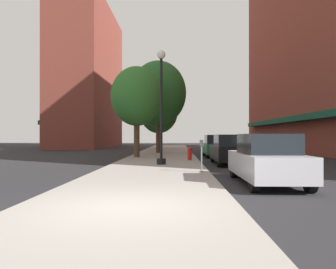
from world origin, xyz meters
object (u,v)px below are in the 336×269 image
car_black (230,150)px  fire_hydrant (190,153)px  lamppost (161,105)px  tree_mid (159,111)px  tree_far (158,93)px  car_green (216,146)px  parking_meter_near (201,152)px  tree_near (137,96)px  car_silver (266,160)px

car_black → fire_hydrant: bearing=144.0°
lamppost → tree_mid: 19.23m
lamppost → tree_far: tree_far is taller
tree_mid → car_black: size_ratio=1.56×
lamppost → car_green: size_ratio=1.37×
lamppost → parking_meter_near: bearing=-63.0°
tree_mid → car_green: 13.09m
tree_far → tree_mid: bearing=93.0°
tree_mid → tree_far: (0.42, -8.10, 0.93)m
tree_near → tree_mid: size_ratio=0.94×
tree_far → car_green: tree_far is taller
fire_hydrant → car_green: 5.18m
parking_meter_near → car_black: size_ratio=0.30×
parking_meter_near → car_silver: 3.06m
tree_mid → car_silver: 25.78m
tree_far → tree_near: bearing=-102.5°
lamppost → parking_meter_near: 4.56m
fire_hydrant → tree_mid: bearing=99.8°
car_silver → tree_mid: bearing=99.8°
parking_meter_near → car_silver: (1.95, -2.36, -0.14)m
lamppost → fire_hydrant: size_ratio=7.47×
parking_meter_near → tree_mid: bearing=97.6°
tree_near → tree_far: tree_far is taller
lamppost → fire_hydrant: lamppost is taller
car_silver → car_black: (0.00, 7.22, 0.00)m
tree_near → tree_far: size_ratio=0.79×
car_black → lamppost: bearing=-160.9°
lamppost → tree_far: 11.28m
tree_mid → car_black: bearing=-74.4°
tree_near → car_green: bearing=18.2°
lamppost → tree_near: bearing=109.2°
tree_far → car_green: 7.26m
fire_hydrant → tree_far: (-2.38, 8.18, 4.75)m
fire_hydrant → car_green: car_green is taller
lamppost → car_green: lamppost is taller
fire_hydrant → tree_near: (-3.57, 2.80, 3.81)m
parking_meter_near → car_silver: bearing=-50.4°
tree_far → car_silver: tree_far is taller
fire_hydrant → tree_near: tree_near is taller
tree_far → car_silver: 18.11m
parking_meter_near → tree_near: tree_near is taller
tree_mid → car_silver: size_ratio=1.56×
car_green → car_silver: bearing=-91.9°
tree_mid → tree_near: bearing=-93.3°
fire_hydrant → tree_mid: tree_mid is taller
parking_meter_near → tree_mid: size_ratio=0.20×
fire_hydrant → car_silver: size_ratio=0.18×
parking_meter_near → car_black: car_black is taller
tree_near → car_black: bearing=-37.2°
lamppost → car_black: lamppost is taller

